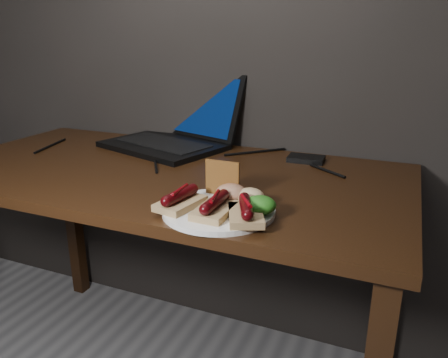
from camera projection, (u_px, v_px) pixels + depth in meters
desk at (164, 198)px, 1.31m from camera, size 1.40×0.70×0.75m
laptop at (175, 131)px, 1.55m from camera, size 0.48×0.46×0.25m
hard_drive at (306, 159)px, 1.36m from camera, size 0.11×0.08×0.02m
desk_cables at (184, 156)px, 1.41m from camera, size 1.04×0.40×0.01m
plate at (219, 210)px, 0.98m from camera, size 0.27×0.27×0.01m
bread_sausage_left at (180, 200)px, 0.97m from camera, size 0.09×0.13×0.04m
bread_sausage_center at (215, 207)px, 0.93m from camera, size 0.07×0.12×0.04m
bread_sausage_right at (246, 211)px, 0.91m from camera, size 0.11×0.13×0.04m
crispbread at (222, 178)px, 1.04m from camera, size 0.08×0.01×0.08m
salad_greens at (260, 205)px, 0.94m from camera, size 0.07×0.07×0.04m
salsa_mound at (231, 193)px, 1.01m from camera, size 0.07×0.07×0.04m
coleslaw_mound at (250, 196)px, 0.99m from camera, size 0.06×0.06×0.04m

